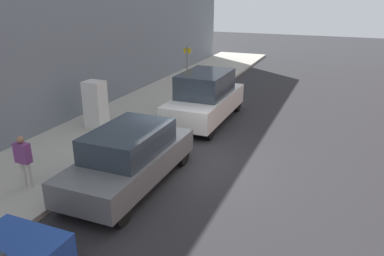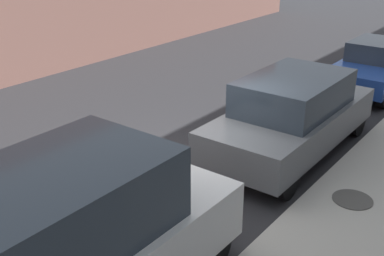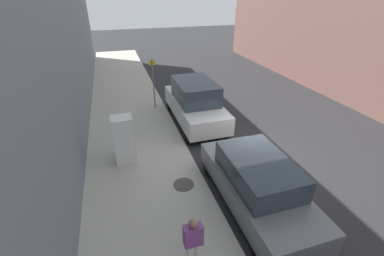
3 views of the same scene
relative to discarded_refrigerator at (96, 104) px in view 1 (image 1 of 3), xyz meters
The scene contains 8 objects.
ground_plane 4.92m from the discarded_refrigerator, 17.28° to the right, with size 80.00×80.00×0.00m, color #28282B.
sidewalk_slab 1.81m from the discarded_refrigerator, 71.06° to the right, with size 4.01×44.00×0.15m, color #B2ADA0.
discarded_refrigerator is the anchor object (origin of this frame).
manhole_cover 2.82m from the discarded_refrigerator, 49.84° to the right, with size 0.70×0.70×0.02m, color #47443F.
street_sign_post 5.11m from the discarded_refrigerator, 67.61° to the left, with size 0.36×0.07×2.68m.
pedestrian_walking_far 5.01m from the discarded_refrigerator, 76.41° to the right, with size 0.44×0.22×1.51m.
parked_suv_gray 5.00m from the discarded_refrigerator, 43.31° to the right, with size 1.91×4.75×1.73m.
parked_van_white 4.50m from the discarded_refrigerator, 36.15° to the left, with size 2.01×4.94×2.13m.
Camera 1 is at (4.33, -10.23, 5.28)m, focal length 35.00 mm.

